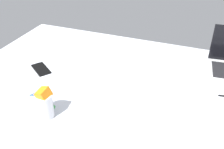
{
  "coord_description": "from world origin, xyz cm",
  "views": [
    {
      "loc": [
        30.84,
        -91.85,
        94.84
      ],
      "look_at": [
        -8.88,
        12.01,
        24.0
      ],
      "focal_mm": 42.06,
      "sensor_mm": 36.0,
      "label": 1
    }
  ],
  "objects": [
    {
      "name": "bed_mattress",
      "position": [
        0.0,
        0.0,
        9.0
      ],
      "size": [
        180.0,
        140.0,
        18.0
      ],
      "primitive_type": "cube",
      "color": "#B7BCC6",
      "rests_on": "ground"
    },
    {
      "name": "cell_phone",
      "position": [
        -51.37,
        11.26,
        18.4
      ],
      "size": [
        15.34,
        13.68,
        0.8
      ],
      "primitive_type": "cube",
      "rotation": [
        0.0,
        0.0,
        0.95
      ],
      "color": "black",
      "rests_on": "bed_mattress"
    },
    {
      "name": "snack_cup",
      "position": [
        -27.97,
        -20.78,
        24.23
      ],
      "size": [
        9.72,
        9.85,
        14.89
      ],
      "color": "silver",
      "rests_on": "bed_mattress"
    }
  ]
}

